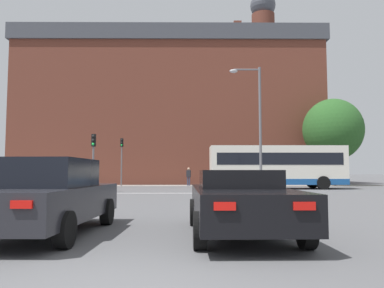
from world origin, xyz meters
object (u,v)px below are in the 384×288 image
(bus_crossing_lead, at_px, (276,166))
(car_roadster_right, at_px, (240,201))
(car_saloon_left, at_px, (47,196))
(traffic_light_near_left, at_px, (93,153))
(street_lamp_junction, at_px, (255,117))
(traffic_light_far_left, at_px, (122,154))
(pedestrian_waiting, at_px, (189,175))

(bus_crossing_lead, bearing_deg, car_roadster_right, -15.07)
(car_saloon_left, height_order, bus_crossing_lead, bus_crossing_lead)
(traffic_light_near_left, height_order, street_lamp_junction, street_lamp_junction)
(car_saloon_left, height_order, car_roadster_right, car_saloon_left)
(bus_crossing_lead, height_order, traffic_light_far_left, traffic_light_far_left)
(street_lamp_junction, bearing_deg, traffic_light_far_left, 130.15)
(traffic_light_far_left, bearing_deg, bus_crossing_lead, -25.56)
(car_roadster_right, xyz_separation_m, traffic_light_near_left, (-7.19, 16.08, 1.84))
(traffic_light_near_left, xyz_separation_m, street_lamp_junction, (10.20, -1.05, 2.18))
(car_roadster_right, distance_m, pedestrian_waiting, 27.88)
(pedestrian_waiting, bearing_deg, car_roadster_right, -76.21)
(car_saloon_left, height_order, traffic_light_far_left, traffic_light_far_left)
(car_roadster_right, relative_size, traffic_light_far_left, 1.05)
(car_roadster_right, bearing_deg, bus_crossing_lead, 73.92)
(traffic_light_far_left, height_order, pedestrian_waiting, traffic_light_far_left)
(car_saloon_left, relative_size, pedestrian_waiting, 2.76)
(car_saloon_left, relative_size, car_roadster_right, 1.01)
(car_saloon_left, height_order, street_lamp_junction, street_lamp_junction)
(car_saloon_left, height_order, traffic_light_near_left, traffic_light_near_left)
(car_saloon_left, height_order, pedestrian_waiting, pedestrian_waiting)
(traffic_light_near_left, bearing_deg, car_roadster_right, -65.90)
(car_roadster_right, relative_size, street_lamp_junction, 0.60)
(car_saloon_left, distance_m, traffic_light_far_left, 27.63)
(street_lamp_junction, xyz_separation_m, pedestrian_waiting, (-4.14, 12.83, -3.69))
(car_saloon_left, xyz_separation_m, bus_crossing_lead, (9.72, 21.05, 0.97))
(car_saloon_left, xyz_separation_m, traffic_light_far_left, (-3.42, 27.33, 2.20))
(car_roadster_right, xyz_separation_m, pedestrian_waiting, (-1.13, 27.86, 0.33))
(car_saloon_left, distance_m, pedestrian_waiting, 27.92)
(car_roadster_right, distance_m, traffic_light_near_left, 17.71)
(car_roadster_right, relative_size, traffic_light_near_left, 1.26)
(bus_crossing_lead, distance_m, traffic_light_far_left, 14.61)
(bus_crossing_lead, xyz_separation_m, traffic_light_near_left, (-12.88, -5.06, 0.76))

